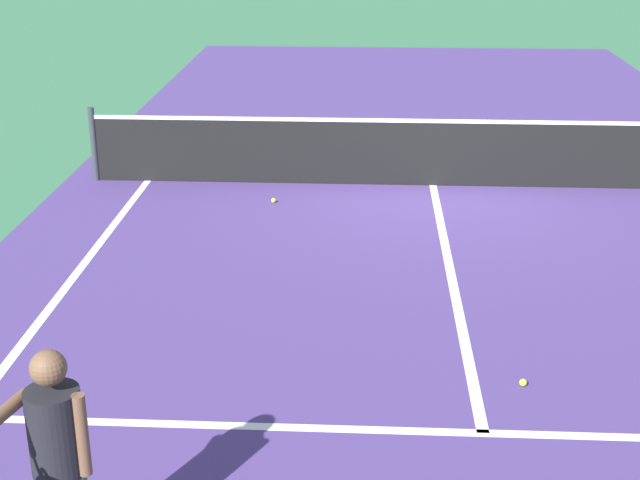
% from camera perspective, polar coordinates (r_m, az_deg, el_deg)
% --- Properties ---
extents(ground_plane, '(60.00, 60.00, 0.00)m').
position_cam_1_polar(ground_plane, '(13.24, 7.00, 3.38)').
color(ground_plane, '#38724C').
extents(court_surface_inbounds, '(10.62, 24.40, 0.00)m').
position_cam_1_polar(court_surface_inbounds, '(13.24, 7.00, 3.38)').
color(court_surface_inbounds, '#4C387A').
rests_on(court_surface_inbounds, ground_plane).
extents(line_service_near, '(8.22, 0.10, 0.01)m').
position_cam_1_polar(line_service_near, '(7.41, 10.07, -11.68)').
color(line_service_near, white).
rests_on(line_service_near, ground_plane).
extents(line_center_service, '(0.10, 6.40, 0.01)m').
position_cam_1_polar(line_center_service, '(10.24, 8.09, -2.01)').
color(line_center_service, white).
rests_on(line_center_service, ground_plane).
extents(net, '(9.80, 0.09, 1.07)m').
position_cam_1_polar(net, '(13.10, 7.10, 5.43)').
color(net, '#33383D').
rests_on(net, ground_plane).
extents(player_near, '(0.70, 1.10, 1.55)m').
position_cam_1_polar(player_near, '(5.65, -16.16, -12.10)').
color(player_near, '#3F7247').
rests_on(player_near, ground_plane).
extents(tennis_ball_mid_court, '(0.07, 0.07, 0.07)m').
position_cam_1_polar(tennis_ball_mid_court, '(8.09, 12.46, -8.61)').
color(tennis_ball_mid_court, '#CCE033').
rests_on(tennis_ball_mid_court, ground_plane).
extents(tennis_ball_near_net, '(0.07, 0.07, 0.07)m').
position_cam_1_polar(tennis_ball_near_net, '(12.40, -2.89, 2.46)').
color(tennis_ball_near_net, '#CCE033').
rests_on(tennis_ball_near_net, ground_plane).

